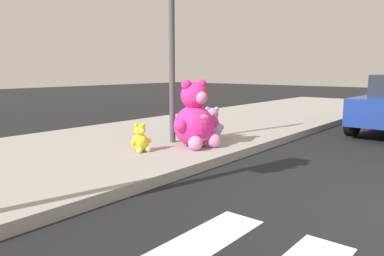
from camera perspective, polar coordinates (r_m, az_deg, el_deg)
sidewalk at (r=7.04m, az=-13.36°, el=-3.12°), size 28.00×4.40×0.15m
sign_pole at (r=6.97m, az=-3.10°, el=11.65°), size 0.56×0.11×3.20m
plush_pink_large at (r=6.62m, az=0.51°, el=1.26°), size 0.91×0.85×1.21m
plush_lavender at (r=7.39m, az=3.07°, el=0.32°), size 0.46×0.46×0.65m
plush_yellow at (r=6.31m, az=-7.95°, el=-1.87°), size 0.36×0.34×0.48m
plush_teal at (r=7.83m, az=0.18°, el=0.71°), size 0.47×0.43×0.61m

